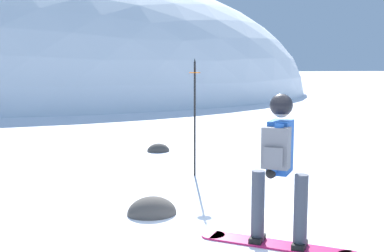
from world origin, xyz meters
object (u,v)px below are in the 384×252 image
at_px(snowboarder_main, 279,167).
at_px(rock_mid, 152,214).
at_px(piste_marker_near, 195,110).
at_px(rock_dark, 158,151).

height_order(snowboarder_main, rock_mid, snowboarder_main).
relative_size(piste_marker_near, rock_dark, 4.02).
xyz_separation_m(snowboarder_main, piste_marker_near, (0.12, 3.59, 0.30)).
xyz_separation_m(rock_dark, rock_mid, (-1.12, -4.65, 0.00)).
height_order(rock_dark, rock_mid, rock_mid).
relative_size(snowboarder_main, rock_mid, 2.52).
relative_size(snowboarder_main, rock_dark, 3.20).
height_order(piste_marker_near, rock_dark, piste_marker_near).
bearing_deg(snowboarder_main, piste_marker_near, 88.06).
distance_m(rock_dark, rock_mid, 4.78).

